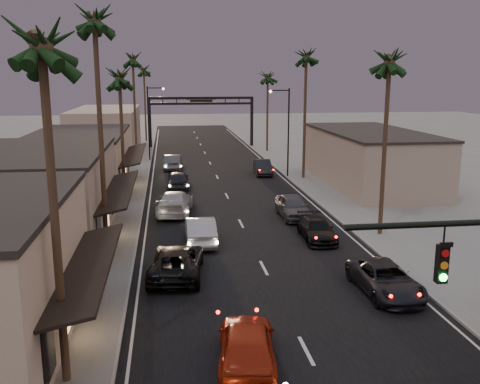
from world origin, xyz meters
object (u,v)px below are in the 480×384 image
object	(u,v)px
palm_lc	(119,72)
palm_rc	(268,74)
palm_la	(40,33)
curbside_near	(385,279)
oncoming_red	(247,345)
palm_ra	(390,55)
palm_rb	(306,53)
oncoming_pickup	(176,261)
palm_far	(144,68)
palm_lb	(94,14)
streetlight_left	(151,117)
arch	(201,109)
curbside_black	(317,229)
streetlight_right	(286,125)
palm_ld	(133,56)
oncoming_silver	(200,230)

from	to	relation	value
palm_lc	palm_rc	xyz separation A→B (m)	(17.20, 28.00, 0.00)
palm_la	curbside_near	size ratio (longest dim) A/B	2.55
palm_rc	oncoming_red	distance (m)	56.74
palm_ra	palm_rb	bearing A→B (deg)	90.00
oncoming_pickup	palm_lc	bearing A→B (deg)	-71.30
palm_ra	palm_far	xyz separation A→B (m)	(-16.90, 54.00, 0.00)
palm_lb	streetlight_left	bearing A→B (deg)	87.33
arch	curbside_black	xyz separation A→B (m)	(4.25, -46.34, -4.86)
palm_rc	streetlight_right	bearing A→B (deg)	-95.05
palm_la	palm_lb	bearing A→B (deg)	90.00
palm_rb	curbside_near	world-z (taller)	palm_rb
palm_lb	palm_ld	distance (m)	33.01
palm_ra	oncoming_red	world-z (taller)	palm_ra
palm_rc	palm_far	distance (m)	21.97
oncoming_red	streetlight_right	bearing A→B (deg)	-97.07
palm_rb	oncoming_red	xyz separation A→B (m)	(-11.00, -34.82, -11.56)
palm_rc	curbside_black	xyz separation A→B (m)	(-4.35, -40.35, -9.79)
oncoming_silver	curbside_near	xyz separation A→B (m)	(8.24, -9.17, -0.11)
palm_ra	oncoming_red	bearing A→B (deg)	-126.57
arch	palm_ld	xyz separation A→B (m)	(-8.60, -15.00, 6.88)
palm_ld	curbside_near	bearing A→B (deg)	-71.13
palm_rc	palm_far	bearing A→B (deg)	140.36
palm_rb	curbside_black	distance (m)	23.89
palm_lb	palm_la	bearing A→B (deg)	-90.00
palm_la	palm_rb	xyz separation A→B (m)	(17.20, 35.00, 0.97)
oncoming_pickup	palm_far	bearing A→B (deg)	-80.39
palm_far	oncoming_pickup	bearing A→B (deg)	-86.54
streetlight_left	curbside_black	distance (m)	36.42
curbside_near	curbside_black	world-z (taller)	curbside_near
palm_ld	oncoming_pickup	xyz separation A→B (m)	(3.90, -36.50, -11.63)
palm_rb	palm_far	xyz separation A→B (m)	(-16.90, 34.00, -0.97)
oncoming_silver	palm_rc	bearing A→B (deg)	-106.44
palm_far	palm_rc	bearing A→B (deg)	-39.64
streetlight_left	palm_ld	world-z (taller)	palm_ld
streetlight_left	palm_la	distance (m)	49.41
oncoming_pickup	curbside_black	bearing A→B (deg)	-143.93
oncoming_pickup	oncoming_silver	bearing A→B (deg)	-99.99
palm_rc	curbside_near	distance (m)	50.25
streetlight_right	palm_lb	size ratio (longest dim) A/B	0.59
palm_far	curbside_black	world-z (taller)	palm_far
streetlight_right	curbside_black	world-z (taller)	streetlight_right
palm_ra	oncoming_pickup	world-z (taller)	palm_ra
palm_ld	palm_far	bearing A→B (deg)	89.25
oncoming_red	oncoming_silver	size ratio (longest dim) A/B	1.00
streetlight_right	oncoming_pickup	xyz separation A→B (m)	(-11.62, -26.50, -4.54)
arch	oncoming_red	bearing A→B (deg)	-92.26
palm_la	oncoming_red	xyz separation A→B (m)	(6.20, 0.18, -10.59)
palm_rb	oncoming_red	distance (m)	38.30
palm_lb	oncoming_pickup	distance (m)	13.64
palm_rc	oncoming_pickup	world-z (taller)	palm_rc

